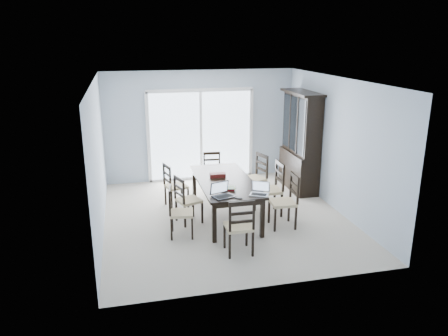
{
  "coord_description": "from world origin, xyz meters",
  "views": [
    {
      "loc": [
        -1.8,
        -7.55,
        3.33
      ],
      "look_at": [
        -0.02,
        0.0,
        0.99
      ],
      "focal_mm": 35.0,
      "sensor_mm": 36.0,
      "label": 1
    }
  ],
  "objects_px": {
    "dining_table": "(225,184)",
    "chair_right_near": "(288,195)",
    "china_hutch": "(300,142)",
    "chair_left_mid": "(184,195)",
    "chair_right_mid": "(274,183)",
    "hot_tub": "(168,152)",
    "chair_left_near": "(176,206)",
    "chair_left_far": "(172,181)",
    "chair_end_near": "(240,221)",
    "game_box": "(218,175)",
    "laptop_silver": "(259,192)",
    "cell_phone": "(239,198)",
    "laptop_dark": "(224,194)",
    "chair_right_far": "(257,172)",
    "chair_end_far": "(212,168)"
  },
  "relations": [
    {
      "from": "game_box",
      "to": "laptop_dark",
      "type": "bearing_deg",
      "value": -97.15
    },
    {
      "from": "chair_right_mid",
      "to": "chair_end_near",
      "type": "bearing_deg",
      "value": 144.65
    },
    {
      "from": "chair_left_far",
      "to": "hot_tub",
      "type": "bearing_deg",
      "value": 161.43
    },
    {
      "from": "game_box",
      "to": "chair_right_near",
      "type": "bearing_deg",
      "value": -37.98
    },
    {
      "from": "chair_right_far",
      "to": "laptop_silver",
      "type": "relative_size",
      "value": 2.96
    },
    {
      "from": "laptop_dark",
      "to": "chair_end_far",
      "type": "bearing_deg",
      "value": 64.59
    },
    {
      "from": "chair_left_mid",
      "to": "chair_right_mid",
      "type": "height_order",
      "value": "chair_right_mid"
    },
    {
      "from": "chair_left_near",
      "to": "chair_end_near",
      "type": "distance_m",
      "value": 1.28
    },
    {
      "from": "chair_left_mid",
      "to": "chair_right_near",
      "type": "height_order",
      "value": "chair_right_near"
    },
    {
      "from": "chair_right_near",
      "to": "game_box",
      "type": "bearing_deg",
      "value": 54.85
    },
    {
      "from": "chair_right_near",
      "to": "chair_end_near",
      "type": "distance_m",
      "value": 1.43
    },
    {
      "from": "chair_end_far",
      "to": "game_box",
      "type": "height_order",
      "value": "chair_end_far"
    },
    {
      "from": "hot_tub",
      "to": "cell_phone",
      "type": "bearing_deg",
      "value": -81.05
    },
    {
      "from": "chair_end_near",
      "to": "laptop_silver",
      "type": "bearing_deg",
      "value": 51.5
    },
    {
      "from": "chair_left_mid",
      "to": "chair_end_near",
      "type": "xyz_separation_m",
      "value": [
        0.66,
        -1.43,
        0.02
      ]
    },
    {
      "from": "chair_end_near",
      "to": "chair_right_mid",
      "type": "bearing_deg",
      "value": 55.09
    },
    {
      "from": "chair_right_near",
      "to": "china_hutch",
      "type": "bearing_deg",
      "value": -25.15
    },
    {
      "from": "china_hutch",
      "to": "game_box",
      "type": "height_order",
      "value": "china_hutch"
    },
    {
      "from": "chair_right_far",
      "to": "china_hutch",
      "type": "bearing_deg",
      "value": -86.98
    },
    {
      "from": "chair_end_far",
      "to": "dining_table",
      "type": "bearing_deg",
      "value": 91.57
    },
    {
      "from": "chair_left_near",
      "to": "game_box",
      "type": "distance_m",
      "value": 1.24
    },
    {
      "from": "chair_left_mid",
      "to": "laptop_silver",
      "type": "bearing_deg",
      "value": 36.02
    },
    {
      "from": "chair_left_mid",
      "to": "game_box",
      "type": "height_order",
      "value": "chair_left_mid"
    },
    {
      "from": "chair_right_far",
      "to": "hot_tub",
      "type": "distance_m",
      "value": 3.07
    },
    {
      "from": "chair_right_near",
      "to": "chair_end_near",
      "type": "height_order",
      "value": "chair_right_near"
    },
    {
      "from": "dining_table",
      "to": "hot_tub",
      "type": "height_order",
      "value": "hot_tub"
    },
    {
      "from": "game_box",
      "to": "chair_left_mid",
      "type": "bearing_deg",
      "value": -156.16
    },
    {
      "from": "laptop_dark",
      "to": "laptop_silver",
      "type": "bearing_deg",
      "value": -21.94
    },
    {
      "from": "dining_table",
      "to": "chair_left_far",
      "type": "height_order",
      "value": "chair_left_far"
    },
    {
      "from": "chair_left_near",
      "to": "cell_phone",
      "type": "xyz_separation_m",
      "value": [
        1.0,
        -0.4,
        0.21
      ]
    },
    {
      "from": "china_hutch",
      "to": "chair_right_near",
      "type": "distance_m",
      "value": 2.21
    },
    {
      "from": "chair_left_near",
      "to": "game_box",
      "type": "bearing_deg",
      "value": 140.94
    },
    {
      "from": "chair_left_near",
      "to": "hot_tub",
      "type": "distance_m",
      "value": 4.06
    },
    {
      "from": "chair_right_far",
      "to": "chair_end_near",
      "type": "bearing_deg",
      "value": 139.0
    },
    {
      "from": "chair_left_near",
      "to": "chair_left_mid",
      "type": "height_order",
      "value": "chair_left_mid"
    },
    {
      "from": "china_hutch",
      "to": "chair_left_far",
      "type": "relative_size",
      "value": 2.1
    },
    {
      "from": "chair_right_near",
      "to": "laptop_silver",
      "type": "distance_m",
      "value": 0.72
    },
    {
      "from": "dining_table",
      "to": "laptop_dark",
      "type": "xyz_separation_m",
      "value": [
        -0.23,
        -0.88,
        0.14
      ]
    },
    {
      "from": "china_hutch",
      "to": "laptop_silver",
      "type": "distance_m",
      "value": 2.73
    },
    {
      "from": "chair_left_mid",
      "to": "chair_end_near",
      "type": "relative_size",
      "value": 0.96
    },
    {
      "from": "chair_left_far",
      "to": "hot_tub",
      "type": "height_order",
      "value": "chair_left_far"
    },
    {
      "from": "dining_table",
      "to": "chair_right_near",
      "type": "bearing_deg",
      "value": -32.81
    },
    {
      "from": "dining_table",
      "to": "chair_left_far",
      "type": "relative_size",
      "value": 2.1
    },
    {
      "from": "china_hutch",
      "to": "hot_tub",
      "type": "bearing_deg",
      "value": 141.16
    },
    {
      "from": "chair_right_near",
      "to": "chair_right_mid",
      "type": "distance_m",
      "value": 0.62
    },
    {
      "from": "china_hutch",
      "to": "laptop_silver",
      "type": "xyz_separation_m",
      "value": [
        -1.64,
        -2.17,
        -0.27
      ]
    },
    {
      "from": "chair_right_far",
      "to": "game_box",
      "type": "relative_size",
      "value": 3.78
    },
    {
      "from": "game_box",
      "to": "chair_end_near",
      "type": "bearing_deg",
      "value": -90.94
    },
    {
      "from": "chair_right_mid",
      "to": "chair_end_far",
      "type": "height_order",
      "value": "chair_right_mid"
    },
    {
      "from": "chair_left_mid",
      "to": "chair_end_far",
      "type": "bearing_deg",
      "value": 133.36
    }
  ]
}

